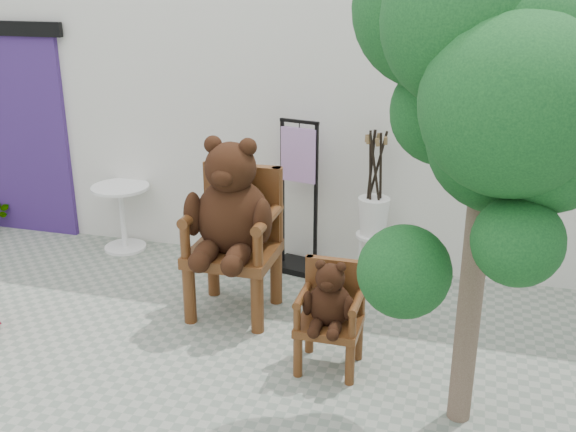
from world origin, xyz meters
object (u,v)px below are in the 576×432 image
object	(u,v)px
chair_big	(233,217)
display_stand	(299,214)
stool_bucket	(373,215)
tree	(481,80)
chair_small	(330,305)
cafe_table	(122,210)

from	to	relation	value
chair_big	display_stand	distance (m)	1.09
chair_big	display_stand	xyz separation A→B (m)	(0.31, 1.00, -0.30)
stool_bucket	chair_big	bearing A→B (deg)	-136.01
stool_bucket	tree	bearing A→B (deg)	-68.16
chair_small	display_stand	xyz separation A→B (m)	(-0.67, 1.63, 0.07)
chair_big	tree	size ratio (longest dim) A/B	0.50
display_stand	tree	distance (m)	3.13
chair_big	stool_bucket	size ratio (longest dim) A/B	1.08
tree	display_stand	bearing A→B (deg)	126.75
display_stand	stool_bucket	size ratio (longest dim) A/B	1.04
tree	chair_small	bearing A→B (deg)	151.77
chair_big	tree	world-z (taller)	tree
chair_big	cafe_table	size ratio (longest dim) A/B	2.23
display_stand	tree	size ratio (longest dim) A/B	0.49
chair_big	tree	bearing A→B (deg)	-30.54
chair_big	stool_bucket	world-z (taller)	chair_big
stool_bucket	cafe_table	bearing A→B (deg)	180.00
chair_small	stool_bucket	size ratio (longest dim) A/B	0.60
cafe_table	tree	world-z (taller)	tree
tree	stool_bucket	bearing A→B (deg)	111.84
chair_big	chair_small	bearing A→B (deg)	-32.58
chair_small	cafe_table	world-z (taller)	chair_small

